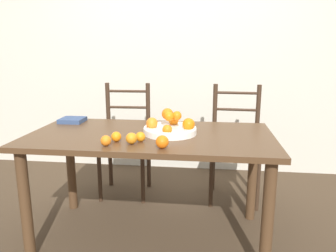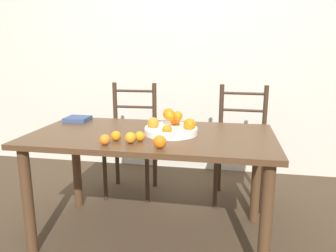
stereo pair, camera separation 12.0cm
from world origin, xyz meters
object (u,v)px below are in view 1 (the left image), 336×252
book_stack (72,120)px  fruit_bowl (170,128)px  chair_right (235,146)px  orange_loose_4 (131,138)px  orange_loose_1 (162,142)px  chair_left (126,142)px  orange_loose_3 (116,137)px  orange_loose_0 (106,141)px  orange_loose_2 (140,137)px

book_stack → fruit_bowl: bearing=-18.4°
chair_right → orange_loose_4: bearing=-122.4°
orange_loose_1 → chair_right: chair_right is taller
fruit_bowl → orange_loose_1: fruit_bowl is taller
orange_loose_4 → chair_left: bearing=106.7°
fruit_bowl → orange_loose_4: bearing=-126.5°
orange_loose_3 → chair_left: chair_left is taller
orange_loose_1 → chair_left: (-0.49, 1.04, -0.31)m
fruit_bowl → orange_loose_4: size_ratio=5.22×
orange_loose_0 → book_stack: orange_loose_0 is taller
chair_right → book_stack: 1.39m
chair_left → book_stack: size_ratio=5.69×
fruit_bowl → book_stack: (-0.80, 0.26, -0.03)m
orange_loose_0 → orange_loose_4: bearing=22.3°
orange_loose_1 → orange_loose_2: 0.19m
orange_loose_4 → book_stack: (-0.60, 0.54, -0.02)m
orange_loose_4 → chair_left: 1.07m
orange_loose_1 → book_stack: orange_loose_1 is taller
orange_loose_3 → chair_right: 1.27m
orange_loose_4 → book_stack: orange_loose_4 is taller
orange_loose_2 → chair_left: bearing=110.1°
orange_loose_0 → chair_right: size_ratio=0.06×
orange_loose_0 → orange_loose_1: size_ratio=0.83×
chair_left → orange_loose_2: bearing=-72.0°
orange_loose_2 → chair_left: 1.03m
chair_right → orange_loose_2: bearing=-122.3°
orange_loose_0 → chair_right: chair_right is taller
orange_loose_4 → book_stack: size_ratio=0.38×
fruit_bowl → orange_loose_4: (-0.20, -0.27, -0.01)m
orange_loose_0 → chair_left: size_ratio=0.06×
orange_loose_1 → orange_loose_4: orange_loose_1 is taller
orange_loose_0 → orange_loose_1: (0.33, -0.01, 0.01)m
orange_loose_2 → chair_right: 1.17m
orange_loose_0 → fruit_bowl: bearing=44.0°
orange_loose_4 → chair_left: size_ratio=0.07×
orange_loose_0 → chair_left: 1.09m
fruit_bowl → orange_loose_2: (-0.16, -0.21, -0.01)m
orange_loose_0 → orange_loose_3: (0.03, 0.10, -0.00)m
fruit_bowl → orange_loose_1: (-0.01, -0.34, -0.00)m
orange_loose_2 → orange_loose_3: orange_loose_3 is taller
orange_loose_2 → chair_left: size_ratio=0.06×
chair_right → book_stack: size_ratio=5.69×
orange_loose_3 → book_stack: bearing=134.7°
chair_left → chair_right: size_ratio=1.00×
orange_loose_1 → orange_loose_3: 0.32m
orange_loose_3 → fruit_bowl: bearing=37.3°
orange_loose_3 → orange_loose_4: (0.10, -0.04, 0.00)m
orange_loose_2 → chair_right: bearing=54.8°
orange_loose_1 → chair_right: (0.50, 1.04, -0.31)m
orange_loose_2 → book_stack: 0.80m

